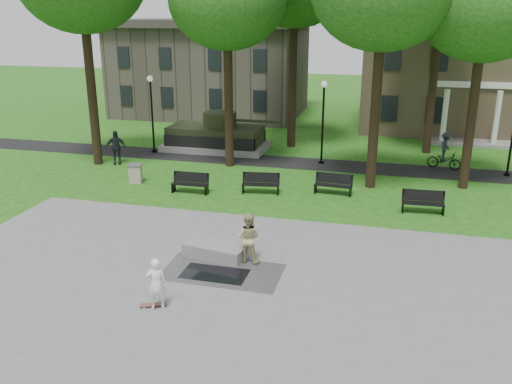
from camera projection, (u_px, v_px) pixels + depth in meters
ground at (262, 247)px, 20.25m from camera, size 120.00×120.00×0.00m
plaza at (220, 315)px, 15.66m from camera, size 22.00×16.00×0.02m
footpath at (312, 164)px, 31.27m from camera, size 44.00×2.60×0.01m
building_right at (476, 69)px, 40.38m from camera, size 17.00×12.00×8.60m
building_left at (212, 71)px, 46.07m from camera, size 15.00×10.00×7.20m
tree_1 at (227, 0)px, 28.14m from camera, size 6.20×6.20×11.63m
tree_3 at (486, 6)px, 24.36m from camera, size 6.00×6.00×11.19m
lamp_left at (152, 108)px, 33.05m from camera, size 0.36×0.36×4.73m
lamp_mid at (323, 116)px, 30.55m from camera, size 0.36×0.36×4.73m
tank_monument at (216, 136)px, 34.38m from camera, size 7.45×3.40×2.40m
puddle at (215, 274)px, 18.12m from camera, size 2.20×1.20×0.00m
concrete_block at (216, 250)px, 19.38m from camera, size 2.34×1.36×0.45m
skateboard at (153, 305)px, 16.11m from camera, size 0.80×0.49×0.07m
skateboarder at (156, 284)px, 15.75m from camera, size 0.70×0.62×1.62m
friend_watching at (248, 238)px, 18.74m from camera, size 0.94×0.77×1.80m
pedestrian_walker at (116, 147)px, 31.01m from camera, size 1.24×0.86×1.96m
cyclist at (445, 154)px, 30.11m from camera, size 1.97×1.21×2.07m
park_bench_0 at (190, 182)px, 26.18m from camera, size 1.80×0.54×1.00m
park_bench_1 at (261, 183)px, 26.13m from camera, size 1.84×0.76×1.00m
park_bench_2 at (333, 184)px, 25.99m from camera, size 1.83×0.66×1.00m
park_bench_3 at (423, 201)px, 23.55m from camera, size 1.82×0.61×1.00m
trash_bin at (136, 173)px, 27.77m from camera, size 0.81×0.81×0.96m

